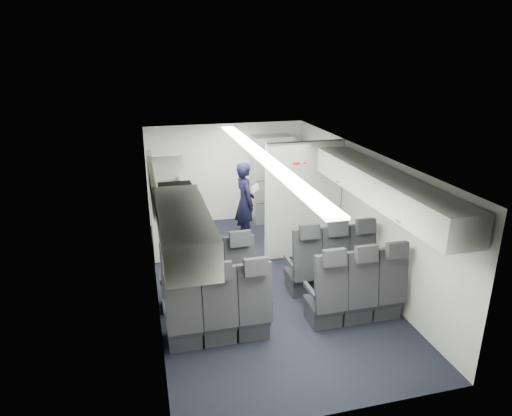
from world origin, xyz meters
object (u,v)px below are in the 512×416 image
seat_row_front (271,274)px  flight_attendant (245,202)px  boarding_door (153,205)px  carry_on_bag (176,194)px  galley_unit (272,179)px  seat_row_mid (290,304)px

seat_row_front → flight_attendant: (0.12, 2.28, 0.40)m
seat_row_front → boarding_door: (-1.64, 2.09, 0.55)m
flight_attendant → carry_on_bag: size_ratio=3.70×
seat_row_front → carry_on_bag: size_ratio=7.69×
galley_unit → flight_attendant: bearing=-130.4°
seat_row_front → boarding_door: 2.71m
boarding_door → carry_on_bag: 2.35m
seat_row_front → seat_row_mid: size_ratio=1.00×
galley_unit → boarding_door: (-2.59, -1.17, 0.00)m
flight_attendant → seat_row_mid: bearing=170.7°
seat_row_front → seat_row_mid: same height
seat_row_front → flight_attendant: 2.32m
seat_row_front → flight_attendant: size_ratio=2.08×
seat_row_front → seat_row_mid: bearing=-90.0°
galley_unit → carry_on_bag: carry_on_bag is taller
seat_row_front → boarding_door: size_ratio=1.79×
seat_row_front → carry_on_bag: carry_on_bag is taller
seat_row_front → carry_on_bag: 1.97m
seat_row_mid → boarding_door: (-1.64, 2.99, 0.55)m
galley_unit → boarding_door: galley_unit is taller
seat_row_front → carry_on_bag: bearing=-176.6°
carry_on_bag → seat_row_front: bearing=2.3°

